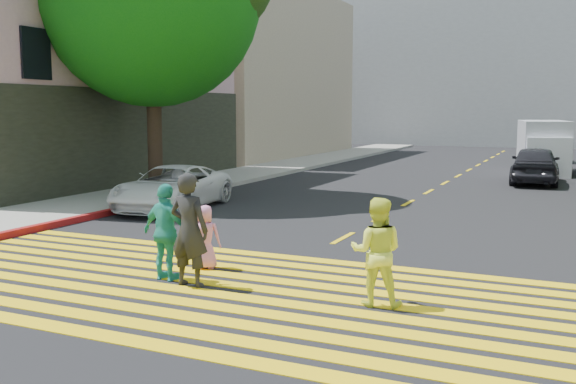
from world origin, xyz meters
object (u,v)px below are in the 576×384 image
Objects in this scene: pedestrian_woman at (377,252)px; pedestrian_child at (205,237)px; pedestrian_man at (189,230)px; silver_car at (549,148)px; white_van at (543,148)px; white_sedan at (172,187)px; pedestrian_extra at (166,232)px; dark_car_near at (535,165)px.

pedestrian_woman reaches higher than pedestrian_child.
pedestrian_man is at bearing -6.59° from pedestrian_woman.
pedestrian_woman is at bearing -174.76° from pedestrian_man.
white_van is (0.07, -7.96, 0.43)m from silver_car.
pedestrian_child is at bearing -56.89° from white_sedan.
pedestrian_extra is (-0.56, 0.17, -0.11)m from pedestrian_man.
pedestrian_man is 0.36× the size of white_van.
pedestrian_extra is 7.95m from white_sedan.
pedestrian_child is at bearing -70.38° from pedestrian_man.
white_van reaches higher than pedestrian_man.
dark_car_near is (4.18, 18.03, -0.19)m from pedestrian_man.
dark_car_near reaches higher than white_sedan.
silver_car is 7.98m from white_van.
pedestrian_child is at bearing 72.70° from dark_car_near.
pedestrian_extra is at bearing 72.91° from dark_car_near.
dark_car_near reaches higher than pedestrian_child.
pedestrian_extra is 0.38× the size of dark_car_near.
pedestrian_child is at bearing 71.90° from silver_car.
dark_car_near is at bearing -124.84° from pedestrian_child.
white_sedan is at bearing -53.23° from pedestrian_man.
pedestrian_man is 18.51m from dark_car_near.
silver_car is at bearing 81.68° from white_van.
pedestrian_man is 0.39× the size of silver_car.
pedestrian_extra is at bearing 71.83° from silver_car.
pedestrian_man is 1.16× the size of pedestrian_woman.
pedestrian_woman is at bearing -101.79° from white_van.
silver_car is (4.72, 30.43, -0.12)m from pedestrian_extra.
dark_car_near is (4.56, 16.94, 0.16)m from pedestrian_child.
pedestrian_woman is 0.33× the size of silver_car.
white_van is (4.22, 22.63, 0.19)m from pedestrian_man.
pedestrian_child is 22.03m from white_van.
dark_car_near is at bearing -99.43° from white_van.
pedestrian_child is 17.55m from dark_car_near.
white_sedan is at bearing 59.62° from silver_car.
silver_car is at bearing 62.94° from white_sedan.
white_sedan is 25.53m from silver_car.
pedestrian_child is (-0.38, 1.09, -0.35)m from pedestrian_man.
pedestrian_woman is at bearing 146.78° from pedestrian_child.
white_van is at bearing -92.83° from dark_car_near.
pedestrian_man is 0.41× the size of white_sedan.
pedestrian_man reaches higher than white_sedan.
silver_car is 0.92× the size of white_van.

